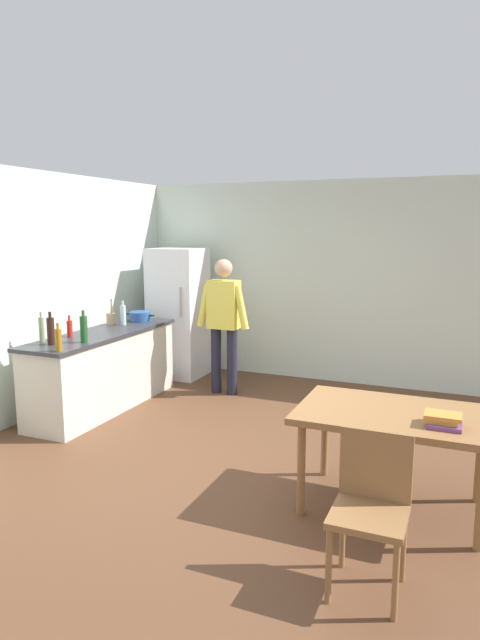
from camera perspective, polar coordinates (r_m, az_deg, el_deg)
ground_plane at (r=5.09m, az=-0.48°, el=-14.50°), size 14.00×14.00×0.00m
wall_back at (r=7.53m, az=8.57°, el=3.92°), size 6.40×0.12×2.70m
wall_left at (r=6.34m, az=-21.90°, el=2.30°), size 0.12×5.60×2.70m
kitchen_counter at (r=6.56m, az=-13.96°, el=-5.06°), size 0.64×2.20×0.90m
refrigerator at (r=7.73m, az=-6.42°, el=0.75°), size 0.70×0.67×1.80m
person at (r=6.81m, az=-1.71°, el=0.28°), size 0.70×0.22×1.70m
dining_table at (r=4.23m, az=15.79°, el=-10.15°), size 1.40×0.90×0.75m
chair at (r=3.40m, az=13.54°, el=-17.65°), size 0.42×0.42×0.91m
cooking_pot at (r=7.11m, az=-10.33°, el=0.38°), size 0.40×0.28×0.12m
utensil_jar at (r=6.92m, az=-13.30°, el=0.18°), size 0.11×0.11×0.32m
bottle_sauce_red at (r=6.24m, az=-17.31°, el=-0.83°), size 0.06×0.06×0.24m
bottle_wine_green at (r=5.88m, az=-15.95°, el=-0.89°), size 0.08×0.08×0.34m
bottle_oil_amber at (r=5.54m, az=-18.39°, el=-1.96°), size 0.06×0.06×0.28m
bottle_water_clear at (r=6.85m, az=-12.07°, el=0.53°), size 0.07×0.07×0.30m
bottle_vinegar_tall at (r=6.05m, az=-19.96°, el=-0.91°), size 0.06×0.06×0.32m
bottle_wine_dark at (r=5.88m, az=-19.11°, el=-1.06°), size 0.08×0.08×0.34m
book_stack at (r=4.00m, az=20.37°, el=-9.74°), size 0.24×0.22×0.09m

